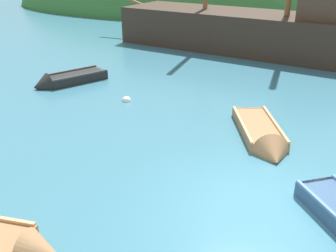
{
  "coord_description": "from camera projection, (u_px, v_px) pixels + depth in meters",
  "views": [
    {
      "loc": [
        0.32,
        -7.7,
        5.22
      ],
      "look_at": [
        -3.0,
        3.18,
        0.12
      ],
      "focal_mm": 41.67,
      "sensor_mm": 36.0,
      "label": 1
    }
  ],
  "objects": [
    {
      "name": "shore_hill",
      "position": [
        198.0,
        8.0,
        39.38
      ],
      "size": [
        39.25,
        19.22,
        12.16
      ],
      "primitive_type": "ellipsoid",
      "color": "#387033",
      "rests_on": "ground"
    },
    {
      "name": "rowboat_far",
      "position": [
        263.0,
        139.0,
        11.72
      ],
      "size": [
        2.17,
        3.72,
        1.07
      ],
      "rotation": [
        0.0,
        0.0,
        5.04
      ],
      "color": "#9E7047",
      "rests_on": "ground"
    },
    {
      "name": "buoy_white",
      "position": [
        126.0,
        101.0,
        14.93
      ],
      "size": [
        0.36,
        0.36,
        0.36
      ],
      "primitive_type": "sphere",
      "color": "white",
      "rests_on": "ground"
    },
    {
      "name": "ground_plane",
      "position": [
        252.0,
        201.0,
        8.94
      ],
      "size": [
        120.0,
        120.0,
        0.0
      ],
      "primitive_type": "plane",
      "color": "teal"
    },
    {
      "name": "sailing_ship",
      "position": [
        248.0,
        36.0,
        22.22
      ],
      "size": [
        17.39,
        7.76,
        12.54
      ],
      "rotation": [
        0.0,
        0.0,
        2.88
      ],
      "color": "#38281E",
      "rests_on": "ground"
    },
    {
      "name": "rowboat_portside",
      "position": [
        66.0,
        81.0,
        16.82
      ],
      "size": [
        2.64,
        3.24,
        0.99
      ],
      "rotation": [
        0.0,
        0.0,
        4.12
      ],
      "color": "black",
      "rests_on": "ground"
    }
  ]
}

